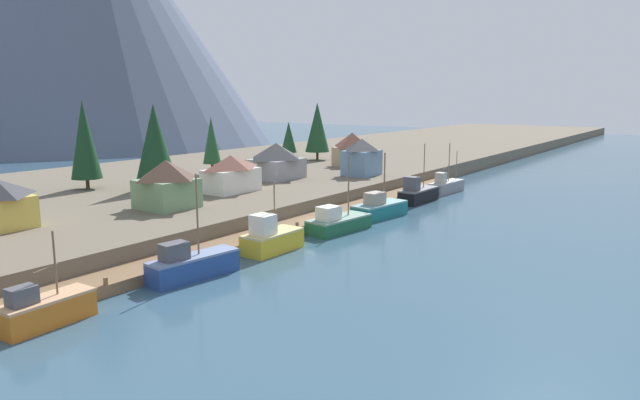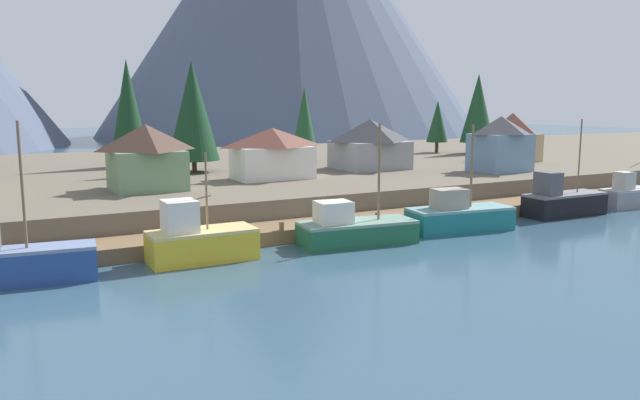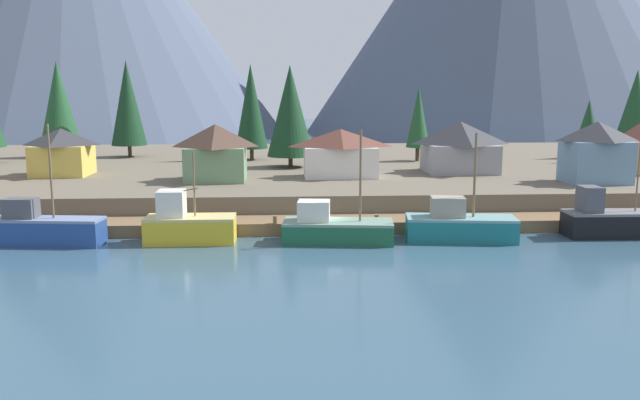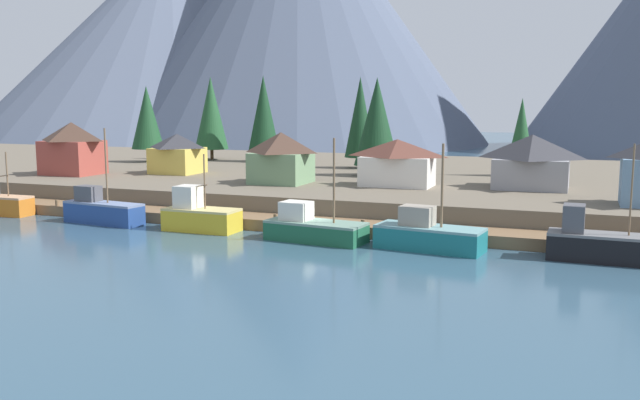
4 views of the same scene
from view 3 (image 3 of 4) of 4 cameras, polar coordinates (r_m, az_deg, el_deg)
name	(u,v)px [view 3 (image 3 of 4)]	position (r m, az deg, el deg)	size (l,w,h in m)	color
ground_plane	(314,200)	(70.83, -0.57, -0.01)	(400.00, 400.00, 1.00)	#335166
dock	(325,224)	(52.97, 0.41, -2.16)	(80.00, 4.00, 1.60)	brown
shoreline_bank	(309,171)	(82.45, -1.00, 2.56)	(400.00, 56.00, 2.50)	#665B4C
fishing_boat_blue	(44,228)	(52.13, -23.01, -2.31)	(8.38, 3.18, 8.91)	navy
fishing_boat_yellow	(187,225)	(49.68, -11.55, -2.14)	(6.66, 2.91, 6.79)	gold
fishing_boat_green	(335,228)	(48.82, 1.31, -2.50)	(8.49, 4.08, 8.44)	#1E5B3D
fishing_boat_teal	(459,226)	(50.49, 12.10, -2.20)	(8.50, 4.02, 8.18)	#196B70
fishing_boat_black	(612,221)	(55.57, 24.24, -1.66)	(7.81, 2.84, 8.40)	black
house_green	(216,152)	(64.84, -9.13, 4.19)	(6.06, 5.91, 5.55)	#6B8E66
house_grey	(460,146)	(72.28, 12.16, 4.62)	(7.67, 6.72, 5.51)	gray
house_white	(340,153)	(66.75, 1.80, 4.18)	(7.72, 4.64, 4.94)	silver
house_yellow	(62,151)	(73.26, -21.69, 3.98)	(5.76, 5.51, 4.93)	gold
house_blue	(596,152)	(67.80, 23.05, 3.93)	(5.90, 4.79, 5.90)	#6689A8
conifer_near_left	(251,106)	(84.13, -6.07, 8.16)	(4.13, 4.13, 12.18)	#4C3823
conifer_near_right	(418,117)	(83.16, 8.61, 7.18)	(2.97, 2.97, 9.33)	#4C3823
conifer_mid_left	(128,103)	(90.97, -16.52, 8.14)	(4.66, 4.66, 12.78)	#4C3823
conifer_back_left	(59,103)	(93.72, -21.94, 7.89)	(5.15, 5.15, 12.72)	#4C3823
conifer_back_right	(588,123)	(92.90, 22.45, 6.23)	(3.13, 3.13, 7.61)	#4C3823
conifer_centre	(635,109)	(90.89, 25.89, 7.17)	(4.80, 4.80, 11.38)	#4C3823
conifer_far_left	(290,111)	(75.41, -2.63, 7.81)	(5.42, 5.42, 11.72)	#4C3823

